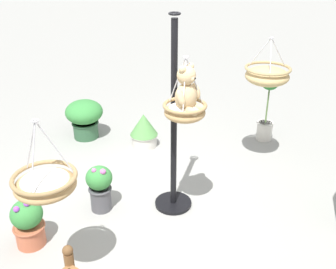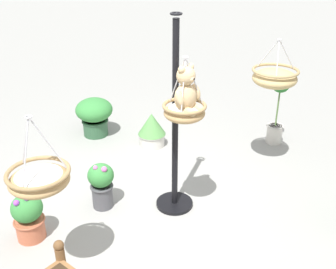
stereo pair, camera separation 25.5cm
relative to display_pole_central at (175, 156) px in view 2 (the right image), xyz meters
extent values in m
plane|color=gray|center=(0.25, -0.03, -0.68)|extent=(40.00, 40.00, 0.00)
cylinder|color=black|center=(0.00, 0.00, 0.42)|extent=(0.07, 0.07, 2.21)
cylinder|color=black|center=(0.00, 0.00, -0.66)|extent=(0.44, 0.44, 0.04)
torus|color=black|center=(0.00, 0.00, 1.56)|extent=(0.12, 0.12, 0.02)
ellipsoid|color=tan|center=(0.15, 0.25, 0.65)|extent=(0.42, 0.42, 0.17)
torus|color=#97794E|center=(0.15, 0.25, 0.72)|extent=(0.44, 0.44, 0.04)
ellipsoid|color=silver|center=(0.15, 0.25, 0.67)|extent=(0.37, 0.37, 0.14)
cylinder|color=#B7B7BC|center=(0.23, 0.30, 0.97)|extent=(0.18, 0.11, 0.50)
cylinder|color=#B7B7BC|center=(0.07, 0.30, 0.97)|extent=(0.18, 0.11, 0.50)
cylinder|color=#B7B7BC|center=(0.15, 0.15, 0.97)|extent=(0.01, 0.20, 0.50)
torus|color=#B7B7BC|center=(0.15, 0.25, 1.21)|extent=(0.06, 0.06, 0.01)
ellipsoid|color=tan|center=(0.15, 0.26, 0.81)|extent=(0.24, 0.21, 0.29)
sphere|color=tan|center=(0.15, 0.26, 1.04)|extent=(0.23, 0.23, 0.19)
ellipsoid|color=#D9B683|center=(0.15, 0.33, 1.02)|extent=(0.10, 0.08, 0.06)
sphere|color=black|center=(0.15, 0.35, 1.02)|extent=(0.03, 0.03, 0.03)
sphere|color=tan|center=(0.08, 0.26, 1.11)|extent=(0.07, 0.07, 0.07)
sphere|color=tan|center=(0.22, 0.26, 1.11)|extent=(0.07, 0.07, 0.07)
ellipsoid|color=tan|center=(0.02, 0.29, 0.85)|extent=(0.08, 0.14, 0.18)
ellipsoid|color=tan|center=(0.28, 0.29, 0.85)|extent=(0.08, 0.14, 0.18)
ellipsoid|color=tan|center=(0.08, 0.36, 0.71)|extent=(0.09, 0.16, 0.09)
ellipsoid|color=tan|center=(0.22, 0.36, 0.71)|extent=(0.09, 0.16, 0.09)
ellipsoid|color=tan|center=(-1.44, 0.39, 0.65)|extent=(0.56, 0.56, 0.23)
torus|color=tan|center=(-1.44, 0.39, 0.75)|extent=(0.58, 0.58, 0.04)
cylinder|color=#B7B7BC|center=(-1.33, 0.45, 0.94)|extent=(0.24, 0.14, 0.39)
cylinder|color=#B7B7BC|center=(-1.55, 0.45, 0.94)|extent=(0.24, 0.14, 0.39)
cylinder|color=#B7B7BC|center=(-1.44, 0.26, 0.94)|extent=(0.01, 0.27, 0.39)
torus|color=#B7B7BC|center=(-1.44, 0.39, 1.13)|extent=(0.06, 0.06, 0.01)
ellipsoid|color=tan|center=(1.64, -0.04, 0.44)|extent=(0.50, 0.50, 0.17)
torus|color=#97794E|center=(1.64, -0.04, 0.52)|extent=(0.52, 0.52, 0.04)
ellipsoid|color=silver|center=(1.64, -0.04, 0.46)|extent=(0.44, 0.44, 0.14)
cylinder|color=#B7B7BC|center=(1.74, 0.02, 0.76)|extent=(0.21, 0.13, 0.50)
cylinder|color=#B7B7BC|center=(1.54, 0.02, 0.76)|extent=(0.21, 0.13, 0.50)
cylinder|color=#B7B7BC|center=(1.64, -0.16, 0.76)|extent=(0.01, 0.24, 0.50)
torus|color=#B7B7BC|center=(1.64, -0.04, 1.01)|extent=(0.06, 0.06, 0.01)
sphere|color=brown|center=(1.72, 0.24, -0.03)|extent=(0.09, 0.09, 0.09)
cylinder|color=#2D5638|center=(-0.58, -2.22, -0.55)|extent=(0.39, 0.39, 0.26)
torus|color=#294E32|center=(-0.58, -2.22, -0.43)|extent=(0.43, 0.43, 0.03)
cylinder|color=#382819|center=(-0.58, -2.22, -0.44)|extent=(0.35, 0.35, 0.03)
ellipsoid|color=#38843D|center=(-0.58, -2.22, -0.24)|extent=(0.59, 0.59, 0.37)
cylinder|color=#4C4C51|center=(0.59, -0.62, -0.54)|extent=(0.24, 0.24, 0.29)
torus|color=#444449|center=(0.59, -0.62, -0.40)|extent=(0.28, 0.28, 0.03)
cylinder|color=#382819|center=(0.59, -0.62, -0.41)|extent=(0.21, 0.21, 0.03)
ellipsoid|color=#38843D|center=(0.59, -0.62, -0.25)|extent=(0.31, 0.31, 0.28)
sphere|color=#D166B7|center=(0.66, -0.62, -0.12)|extent=(0.05, 0.05, 0.05)
sphere|color=#D166B7|center=(0.60, -0.54, -0.13)|extent=(0.07, 0.07, 0.07)
cylinder|color=#BC6042|center=(1.46, -0.76, -0.57)|extent=(0.30, 0.30, 0.23)
torus|color=#A9573B|center=(1.46, -0.76, -0.46)|extent=(0.33, 0.33, 0.03)
cylinder|color=#382819|center=(1.46, -0.76, -0.46)|extent=(0.26, 0.26, 0.03)
ellipsoid|color=#38843D|center=(1.46, -0.76, -0.30)|extent=(0.33, 0.33, 0.30)
sphere|color=purple|center=(1.57, -0.74, -0.17)|extent=(0.06, 0.06, 0.06)
sphere|color=purple|center=(1.47, -0.71, -0.14)|extent=(0.06, 0.06, 0.06)
sphere|color=purple|center=(1.40, -0.77, -0.15)|extent=(0.06, 0.06, 0.06)
cylinder|color=beige|center=(-2.28, 0.08, -0.53)|extent=(0.24, 0.24, 0.30)
torus|color=#BCB7AE|center=(-2.28, 0.08, -0.40)|extent=(0.27, 0.27, 0.03)
cylinder|color=#382819|center=(-2.28, 0.08, -0.40)|extent=(0.21, 0.21, 0.03)
cylinder|color=#4C6B38|center=(-2.28, 0.08, -0.11)|extent=(0.02, 0.02, 0.55)
ellipsoid|color=#28702D|center=(-2.28, 0.08, 0.27)|extent=(0.26, 0.26, 0.22)
cylinder|color=beige|center=(-0.93, -1.28, -0.58)|extent=(0.39, 0.39, 0.20)
torus|color=#BCB7AE|center=(-0.93, -1.28, -0.50)|extent=(0.42, 0.42, 0.03)
cylinder|color=#382819|center=(-0.93, -1.28, -0.50)|extent=(0.34, 0.34, 0.03)
cone|color=#56934C|center=(-0.93, -1.28, -0.32)|extent=(0.42, 0.42, 0.34)
camera|label=1|loc=(3.13, 2.37, 2.21)|focal=42.35mm
camera|label=2|loc=(2.97, 2.56, 2.21)|focal=42.35mm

